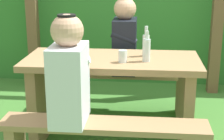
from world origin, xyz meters
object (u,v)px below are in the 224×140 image
object	(u,v)px
picnic_table	(112,85)
bench_near	(104,139)
person_white_shirt	(69,74)
drinking_glass	(123,56)
bottle_right	(146,44)
bench_far	(118,83)
bottle_left	(147,49)
person_black_coat	(125,39)

from	to	relation	value
picnic_table	bench_near	xyz separation A→B (m)	(0.00, -0.59, -0.18)
person_white_shirt	drinking_glass	distance (m)	0.57
person_white_shirt	drinking_glass	xyz separation A→B (m)	(0.32, 0.47, 0.01)
bottle_right	bench_near	bearing A→B (deg)	-111.46
bench_far	bottle_left	xyz separation A→B (m)	(0.27, -0.67, 0.51)
picnic_table	bottle_right	xyz separation A→B (m)	(0.27, 0.09, 0.33)
bottle_right	bottle_left	bearing A→B (deg)	-88.27
bench_near	drinking_glass	xyz separation A→B (m)	(0.09, 0.47, 0.46)
person_white_shirt	bottle_right	size ratio (longest dim) A/B	2.91
bench_near	bench_far	size ratio (longest dim) A/B	1.00
bench_near	person_black_coat	world-z (taller)	person_black_coat
picnic_table	person_white_shirt	distance (m)	0.69
bench_near	picnic_table	bearing A→B (deg)	90.00
bench_far	person_white_shirt	bearing A→B (deg)	-100.80
bench_near	bottle_left	distance (m)	0.77
picnic_table	person_black_coat	size ratio (longest dim) A/B	1.95
bench_far	bottle_left	distance (m)	0.89
picnic_table	bottle_right	distance (m)	0.43
person_black_coat	bottle_left	distance (m)	0.70
person_black_coat	bottle_right	size ratio (longest dim) A/B	2.91
picnic_table	drinking_glass	world-z (taller)	drinking_glass
bottle_left	bottle_right	size ratio (longest dim) A/B	0.96
person_white_shirt	bench_near	bearing A→B (deg)	-0.84
bench_near	bottle_right	distance (m)	0.89
bench_near	bottle_left	xyz separation A→B (m)	(0.27, 0.51, 0.51)
person_white_shirt	drinking_glass	bearing A→B (deg)	55.61
picnic_table	person_white_shirt	world-z (taller)	person_white_shirt
bench_near	bench_far	distance (m)	1.19
person_black_coat	drinking_glass	xyz separation A→B (m)	(0.03, -0.71, 0.01)
drinking_glass	person_black_coat	bearing A→B (deg)	92.17
bench_near	bottle_left	size ratio (longest dim) A/B	5.88
bench_near	bottle_right	bearing A→B (deg)	68.54
bench_near	bottle_right	xyz separation A→B (m)	(0.27, 0.68, 0.51)
picnic_table	drinking_glass	size ratio (longest dim) A/B	14.77
bench_near	person_black_coat	size ratio (longest dim) A/B	1.95
drinking_glass	picnic_table	bearing A→B (deg)	127.07
person_black_coat	bottle_right	bearing A→B (deg)	-68.06
bench_near	bench_far	bearing A→B (deg)	90.00
bottle_right	person_black_coat	bearing A→B (deg)	111.94
bench_near	drinking_glass	world-z (taller)	drinking_glass
bottle_left	person_black_coat	bearing A→B (deg)	107.16
picnic_table	bench_far	size ratio (longest dim) A/B	1.00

